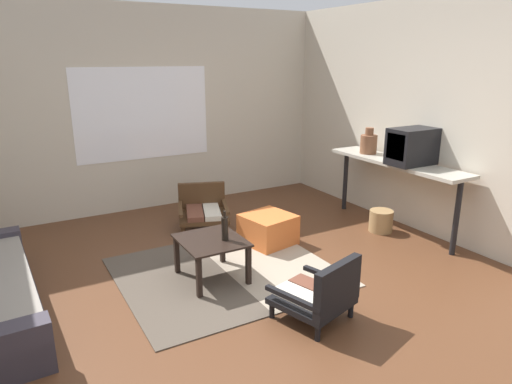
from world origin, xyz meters
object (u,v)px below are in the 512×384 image
at_px(console_shelf, 396,168).
at_px(wicker_basket, 381,221).
at_px(coffee_table, 211,247).
at_px(armchair_by_window, 203,209).
at_px(clay_vase, 369,143).
at_px(crt_television, 412,146).
at_px(glass_bottle, 225,228).
at_px(armchair_striped_foreground, 320,294).
at_px(ottoman_orange, 268,229).

height_order(console_shelf, wicker_basket, console_shelf).
height_order(coffee_table, armchair_by_window, armchair_by_window).
xyz_separation_m(clay_vase, wicker_basket, (-0.18, -0.49, -0.86)).
xyz_separation_m(armchair_by_window, crt_television, (1.98, -1.42, 0.83)).
bearing_deg(console_shelf, glass_bottle, -175.09).
bearing_deg(glass_bottle, coffee_table, 143.49).
bearing_deg(console_shelf, armchair_by_window, 148.74).
relative_size(armchair_striped_foreground, glass_bottle, 2.37).
bearing_deg(glass_bottle, console_shelf, 4.91).
distance_m(armchair_by_window, wicker_basket, 2.18).
relative_size(armchair_by_window, clay_vase, 2.35).
relative_size(coffee_table, console_shelf, 0.33).
height_order(coffee_table, ottoman_orange, coffee_table).
bearing_deg(console_shelf, wicker_basket, 179.65).
height_order(console_shelf, glass_bottle, console_shelf).
xyz_separation_m(glass_bottle, wicker_basket, (2.19, 0.20, -0.39)).
bearing_deg(glass_bottle, ottoman_orange, 34.75).
bearing_deg(clay_vase, armchair_striped_foreground, -140.04).
relative_size(coffee_table, armchair_striped_foreground, 0.94).
distance_m(console_shelf, crt_television, 0.36).
distance_m(glass_bottle, wicker_basket, 2.23).
relative_size(armchair_by_window, crt_television, 1.43).
bearing_deg(coffee_table, ottoman_orange, 27.70).
height_order(armchair_by_window, glass_bottle, glass_bottle).
relative_size(armchair_by_window, ottoman_orange, 1.50).
xyz_separation_m(armchair_by_window, wicker_basket, (1.81, -1.21, -0.11)).
height_order(armchair_striped_foreground, clay_vase, clay_vase).
bearing_deg(crt_television, ottoman_orange, 159.94).
distance_m(coffee_table, crt_television, 2.58).
bearing_deg(crt_television, armchair_striped_foreground, -153.74).
bearing_deg(armchair_striped_foreground, wicker_basket, 33.20).
height_order(armchair_by_window, armchair_striped_foreground, armchair_striped_foreground).
xyz_separation_m(console_shelf, crt_television, (-0.00, -0.21, 0.29)).
bearing_deg(crt_television, wicker_basket, 128.90).
relative_size(armchair_striped_foreground, crt_television, 1.25).
distance_m(armchair_striped_foreground, wicker_basket, 2.21).
relative_size(ottoman_orange, clay_vase, 1.56).
bearing_deg(wicker_basket, armchair_by_window, 146.37).
height_order(ottoman_orange, glass_bottle, glass_bottle).
height_order(crt_television, glass_bottle, crt_television).
bearing_deg(clay_vase, wicker_basket, -109.82).
height_order(armchair_by_window, wicker_basket, armchair_by_window).
xyz_separation_m(armchair_striped_foreground, wicker_basket, (1.85, 1.21, -0.11)).
bearing_deg(ottoman_orange, armchair_by_window, 116.75).
xyz_separation_m(ottoman_orange, glass_bottle, (-0.81, -0.56, 0.36)).
relative_size(clay_vase, glass_bottle, 1.15).
bearing_deg(clay_vase, glass_bottle, -163.72).
bearing_deg(wicker_basket, clay_vase, 70.18).
bearing_deg(armchair_by_window, wicker_basket, -33.63).
bearing_deg(console_shelf, ottoman_orange, 167.14).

